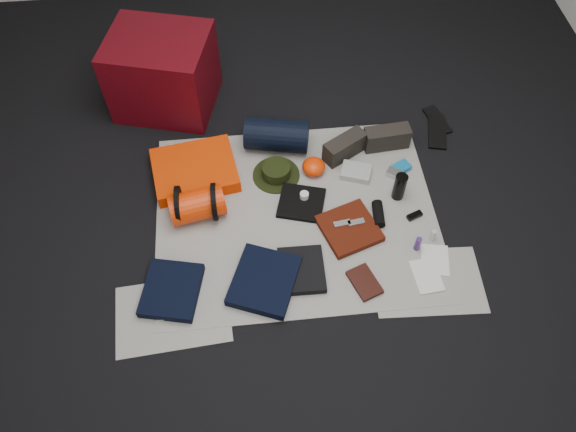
{
  "coord_description": "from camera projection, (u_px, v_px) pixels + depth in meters",
  "views": [
    {
      "loc": [
        -0.24,
        -1.82,
        2.66
      ],
      "look_at": [
        -0.05,
        -0.07,
        0.1
      ],
      "focal_mm": 35.0,
      "sensor_mm": 36.0,
      "label": 1
    }
  ],
  "objects": [
    {
      "name": "sack_strap_left",
      "position": [
        179.0,
        205.0,
        3.14
      ],
      "size": [
        0.02,
        0.22,
        0.22
      ],
      "primitive_type": "cylinder",
      "rotation": [
        0.0,
        1.57,
        0.0
      ],
      "color": "black",
      "rests_on": "newspaper_mat"
    },
    {
      "name": "key_cluster",
      "position": [
        163.0,
        313.0,
        2.87
      ],
      "size": [
        0.08,
        0.08,
        0.01
      ],
      "primitive_type": "cube",
      "rotation": [
        0.0,
        0.0,
        -0.02
      ],
      "color": "silver",
      "rests_on": "newspaper_mat"
    },
    {
      "name": "map_booklet",
      "position": [
        427.0,
        276.0,
        3.0
      ],
      "size": [
        0.16,
        0.22,
        0.01
      ],
      "primitive_type": "cube",
      "rotation": [
        0.0,
        0.0,
        0.08
      ],
      "color": "silver",
      "rests_on": "newspaper_mat"
    },
    {
      "name": "newspaper_sheet_front_right",
      "position": [
        427.0,
        281.0,
        2.99
      ],
      "size": [
        0.6,
        0.43,
        0.0
      ],
      "primitive_type": "cube",
      "rotation": [
        0.0,
        0.0,
        -0.05
      ],
      "color": "#B5B1A7",
      "rests_on": "floor"
    },
    {
      "name": "newspaper_sheet_front_left",
      "position": [
        173.0,
        314.0,
        2.88
      ],
      "size": [
        0.61,
        0.44,
        0.0
      ],
      "primitive_type": "cube",
      "rotation": [
        0.0,
        0.0,
        0.07
      ],
      "color": "#B5B1A7",
      "rests_on": "floor"
    },
    {
      "name": "first_aid_pouch",
      "position": [
        356.0,
        172.0,
        3.38
      ],
      "size": [
        0.21,
        0.18,
        0.04
      ],
      "primitive_type": "cube",
      "rotation": [
        0.0,
        0.0,
        -0.34
      ],
      "color": "#959C94",
      "rests_on": "newspaper_mat"
    },
    {
      "name": "compact_camera",
      "position": [
        395.0,
        174.0,
        3.38
      ],
      "size": [
        0.11,
        0.1,
        0.04
      ],
      "primitive_type": "cube",
      "rotation": [
        0.0,
        0.0,
        -0.6
      ],
      "color": "silver",
      "rests_on": "newspaper_mat"
    },
    {
      "name": "energy_bar_a",
      "position": [
        342.0,
        223.0,
        3.14
      ],
      "size": [
        0.1,
        0.05,
        0.01
      ],
      "primitive_type": "cube",
      "rotation": [
        0.0,
        0.0,
        0.14
      ],
      "color": "silver",
      "rests_on": "red_shirt"
    },
    {
      "name": "flip_flop_right",
      "position": [
        437.0,
        120.0,
        3.65
      ],
      "size": [
        0.15,
        0.26,
        0.01
      ],
      "primitive_type": "cube",
      "rotation": [
        0.0,
        0.0,
        0.23
      ],
      "color": "black",
      "rests_on": "floor"
    },
    {
      "name": "newspaper_mat",
      "position": [
        296.0,
        215.0,
        3.23
      ],
      "size": [
        1.6,
        1.3,
        0.01
      ],
      "primitive_type": "cube",
      "color": "#B5B1A7",
      "rests_on": "floor"
    },
    {
      "name": "stuff_sack",
      "position": [
        197.0,
        205.0,
        3.16
      ],
      "size": [
        0.33,
        0.24,
        0.18
      ],
      "primitive_type": "cylinder",
      "rotation": [
        0.0,
        1.57,
        0.2
      ],
      "color": "red",
      "rests_on": "newspaper_mat"
    },
    {
      "name": "water_bottle",
      "position": [
        400.0,
        187.0,
        3.23
      ],
      "size": [
        0.09,
        0.09,
        0.18
      ],
      "primitive_type": "cylinder",
      "rotation": [
        0.0,
        0.0,
        0.28
      ],
      "color": "black",
      "rests_on": "newspaper_mat"
    },
    {
      "name": "boonie_brim",
      "position": [
        276.0,
        175.0,
        3.39
      ],
      "size": [
        0.37,
        0.37,
        0.01
      ],
      "primitive_type": "cylinder",
      "rotation": [
        0.0,
        0.0,
        0.37
      ],
      "color": "black",
      "rests_on": "newspaper_mat"
    },
    {
      "name": "boonie_crown",
      "position": [
        276.0,
        171.0,
        3.36
      ],
      "size": [
        0.17,
        0.17,
        0.07
      ],
      "primitive_type": "cylinder",
      "color": "black",
      "rests_on": "boonie_brim"
    },
    {
      "name": "sunglasses",
      "position": [
        415.0,
        216.0,
        3.21
      ],
      "size": [
        0.1,
        0.07,
        0.02
      ],
      "primitive_type": "cube",
      "rotation": [
        0.0,
        0.0,
        0.38
      ],
      "color": "black",
      "rests_on": "newspaper_mat"
    },
    {
      "name": "sack_strap_right",
      "position": [
        214.0,
        202.0,
        3.15
      ],
      "size": [
        0.03,
        0.22,
        0.22
      ],
      "primitive_type": "cylinder",
      "rotation": [
        0.0,
        1.57,
        0.0
      ],
      "color": "black",
      "rests_on": "newspaper_mat"
    },
    {
      "name": "red_shirt",
      "position": [
        349.0,
        228.0,
        3.15
      ],
      "size": [
        0.38,
        0.38,
        0.04
      ],
      "primitive_type": "cube",
      "rotation": [
        0.0,
        0.0,
        0.33
      ],
      "color": "#481407",
      "rests_on": "newspaper_mat"
    },
    {
      "name": "trousers_navy_a",
      "position": [
        172.0,
        290.0,
        2.93
      ],
      "size": [
        0.35,
        0.38,
        0.05
      ],
      "primitive_type": "cube",
      "rotation": [
        0.0,
        0.0,
        -0.23
      ],
      "color": "black",
      "rests_on": "newspaper_mat"
    },
    {
      "name": "floor",
      "position": [
        296.0,
        216.0,
        3.24
      ],
      "size": [
        4.5,
        4.5,
        0.02
      ],
      "primitive_type": "cube",
      "color": "black",
      "rests_on": "ground"
    },
    {
      "name": "toiletry_clear",
      "position": [
        433.0,
        235.0,
        3.1
      ],
      "size": [
        0.03,
        0.03,
        0.08
      ],
      "primitive_type": "cylinder",
      "rotation": [
        0.0,
        0.0,
        0.25
      ],
      "color": "#AEB3AE",
      "rests_on": "newspaper_mat"
    },
    {
      "name": "orange_stuff_sack",
      "position": [
        314.0,
        167.0,
        3.37
      ],
      "size": [
        0.17,
        0.17,
        0.09
      ],
      "primitive_type": "ellipsoid",
      "rotation": [
        0.0,
        0.0,
        0.28
      ],
      "color": "red",
      "rests_on": "newspaper_mat"
    },
    {
      "name": "red_cabinet",
      "position": [
        163.0,
        73.0,
        3.55
      ],
      "size": [
        0.72,
        0.65,
        0.51
      ],
      "primitive_type": "cube",
      "rotation": [
        0.0,
        0.0,
        -0.27
      ],
      "color": "#50050D",
      "rests_on": "floor"
    },
    {
      "name": "energy_bar_b",
      "position": [
        356.0,
        222.0,
        3.14
      ],
      "size": [
        0.1,
        0.05,
        0.01
      ],
      "primitive_type": "cube",
      "rotation": [
        0.0,
        0.0,
        0.14
      ],
      "color": "silver",
      "rests_on": "red_shirt"
    },
    {
      "name": "hiking_boot_left",
      "position": [
        345.0,
        147.0,
        3.43
      ],
      "size": [
        0.29,
        0.23,
        0.14
      ],
      "primitive_type": "cube",
      "rotation": [
        0.0,
        0.0,
        0.54
      ],
      "color": "black",
      "rests_on": "newspaper_mat"
    },
    {
      "name": "navy_duffel",
      "position": [
        277.0,
        135.0,
        3.44
      ],
      "size": [
        0.42,
        0.28,
        0.2
      ],
      "primitive_type": "cylinder",
      "rotation": [
        0.0,
        1.57,
        -0.2
      ],
      "color": "black",
      "rests_on": "newspaper_mat"
    },
    {
      "name": "trousers_charcoal",
      "position": [
        301.0,
        270.0,
        3.0
      ],
      "size": [
        0.25,
        0.28,
        0.04
      ],
      "primitive_type": "cube",
      "rotation": [
        0.0,
        0.0,
        -0.02
      ],
      "color": "black",
      "rests_on": "newspaper_mat"
    },
    {
      "name": "map_printout",
      "position": [
        435.0,
        260.0,
        3.06
      ],
      "size": [
        0.18,
        0.22,
        0.01
      ],
      "primitive_type": "cube",
      "rotation": [
        0.0,
        0.0,
        -0.2
      ],
      "color": "silver",
      "rests_on": "newspaper_mat"
    },
    {
      "name": "toiletry_purple",
      "position": [
        418.0,
        244.0,
        3.06
      ],
      "size": [
        0.04,
        0.04,
        0.1
      ],
      "primitive_type": "cylinder",
      "rotation": [
        0.0,
        0.0,
        0.23
      ],
      "color": "#43216C",
      "rests_on": "newspaper_mat"
    },
    {
      "name": "hiking_boot_right",
      "position": [
        387.0,
        138.0,
        3.47
      ],
      "size": [
        0.29,
        0.13,
        0.14
      ],
      "primitive_type": "cube",
      "rotation": [
        0.0,
        0.0,
        0.08
      ],
      "color": "black",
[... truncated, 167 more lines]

